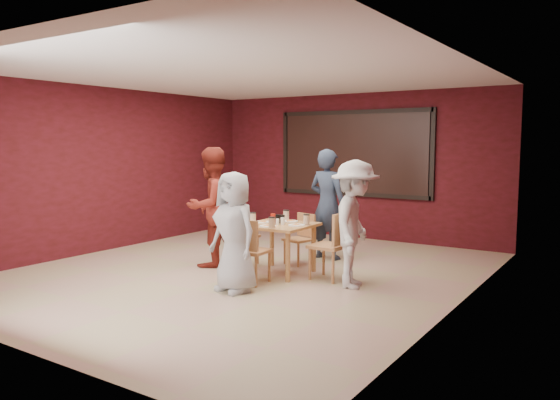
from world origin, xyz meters
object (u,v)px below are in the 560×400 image
Objects in this scene: dining_table at (279,230)px; diner_back at (327,204)px; chair_left at (238,233)px; chair_right at (333,242)px; diner_front at (234,232)px; diner_right at (355,224)px; chair_back at (302,236)px; diner_left at (211,207)px; chair_front at (249,247)px.

diner_back reaches higher than dining_table.
chair_right is at bearing 0.00° from chair_left.
diner_right is at bearing 53.30° from diner_front.
diner_back is at bearing 74.30° from chair_back.
diner_left reaches higher than diner_back.
chair_left reaches higher than chair_front.
diner_front is at bearing -54.13° from chair_left.
diner_left is at bearing 55.10° from diner_back.
chair_left is 0.54× the size of diner_right.
dining_table is at bearing 104.37° from diner_left.
chair_left is 1.62m from chair_right.
chair_front is 1.33m from diner_left.
chair_right reaches higher than dining_table.
diner_back reaches higher than diner_right.
chair_right is 1.42m from diner_front.
chair_right is at bearing -35.88° from chair_back.
chair_right is 0.62× the size of diner_front.
diner_back is 0.98× the size of diner_left.
diner_back is (0.15, 0.54, 0.44)m from chair_back.
diner_front is 2.37m from diner_back.
diner_left is (-1.06, -0.87, 0.46)m from chair_back.
diner_front reaches higher than chair_front.
dining_table is at bearing 91.88° from diner_back.
chair_front is (0.00, -0.73, -0.14)m from dining_table.
dining_table is 1.17m from diner_left.
diner_left is (-1.95, -0.23, 0.37)m from chair_right.
chair_right is at bearing 127.58° from diner_back.
chair_back is 0.51× the size of diner_front.
diner_back is at bearing 53.45° from chair_left.
dining_table is 0.56× the size of diner_right.
diner_front is at bearing 114.63° from diner_right.
chair_back is at bearing 95.34° from dining_table.
diner_left is at bearing -173.41° from chair_right.
chair_right is at bearing 50.48° from diner_right.
diner_front is (0.85, -1.18, 0.25)m from chair_left.
diner_back is (0.88, 1.19, 0.38)m from chair_left.
diner_back is at bearing 121.84° from chair_right.
diner_left is at bearing -145.89° from chair_left.
diner_left is at bearing -140.65° from chair_back.
chair_left is 0.56m from diner_left.
chair_left is 0.51× the size of diner_back.
diner_right is (1.28, -0.81, 0.39)m from chair_back.
diner_right is (1.21, 0.64, 0.33)m from chair_front.
chair_front is 1.13× the size of chair_back.
dining_table is 1.11m from diner_front.
dining_table is 0.81m from chair_left.
diner_back reaches higher than chair_back.
diner_back is at bearing 87.59° from chair_front.
diner_back is 1.86m from diner_left.
diner_front is at bearing -86.18° from chair_back.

